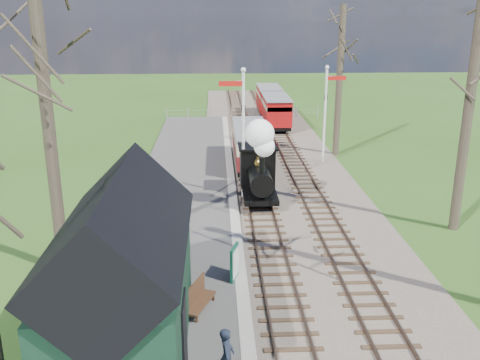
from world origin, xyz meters
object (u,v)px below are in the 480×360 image
(red_carriage_a, at_px, (276,111))
(person, at_px, (227,356))
(sign_board, at_px, (235,262))
(locomotive, at_px, (259,165))
(coach, at_px, (250,144))
(semaphore_far, at_px, (326,107))
(bench, at_px, (197,297))
(red_carriage_b, at_px, (269,100))
(semaphore_near, at_px, (242,125))
(station_shed, at_px, (124,278))

(red_carriage_a, distance_m, person, 29.31)
(red_carriage_a, bearing_deg, sign_board, -99.54)
(locomotive, distance_m, coach, 6.08)
(coach, height_order, sign_board, coach)
(red_carriage_a, xyz_separation_m, sign_board, (-4.01, -23.86, -0.63))
(semaphore_far, height_order, bench, semaphore_far)
(semaphore_far, bearing_deg, red_carriage_b, 96.70)
(coach, bearing_deg, semaphore_far, 6.90)
(semaphore_near, distance_m, coach, 5.96)
(coach, relative_size, sign_board, 5.65)
(station_shed, relative_size, bench, 4.13)
(bench, bearing_deg, semaphore_near, 79.84)
(station_shed, height_order, locomotive, station_shed)
(red_carriage_a, xyz_separation_m, red_carriage_b, (0.00, 5.50, 0.00))
(locomotive, height_order, sign_board, locomotive)
(sign_board, xyz_separation_m, person, (-0.37, -5.12, 0.14))
(semaphore_far, height_order, person, semaphore_far)
(semaphore_far, bearing_deg, semaphore_near, -130.60)
(locomotive, height_order, coach, locomotive)
(red_carriage_a, relative_size, bench, 3.10)
(red_carriage_b, xyz_separation_m, bench, (-5.18, -31.23, -0.81))
(station_shed, relative_size, red_carriage_a, 1.33)
(coach, xyz_separation_m, red_carriage_b, (2.60, 15.63, 0.02))
(semaphore_far, relative_size, sign_board, 4.99)
(red_carriage_a, distance_m, sign_board, 24.20)
(station_shed, xyz_separation_m, red_carriage_a, (6.90, 27.60, -0.86))
(station_shed, height_order, semaphore_near, semaphore_near)
(station_shed, xyz_separation_m, sign_board, (2.89, 3.74, -1.49))
(semaphore_far, xyz_separation_m, red_carriage_b, (-1.77, 15.10, -1.95))
(locomotive, distance_m, person, 12.95)
(semaphore_near, relative_size, person, 4.38)
(station_shed, bearing_deg, red_carriage_b, 78.23)
(locomotive, xyz_separation_m, red_carriage_b, (2.61, 21.69, -0.48))
(locomotive, distance_m, sign_board, 7.88)
(station_shed, distance_m, bench, 3.04)
(station_shed, height_order, semaphore_far, semaphore_far)
(person, bearing_deg, sign_board, 1.66)
(semaphore_near, bearing_deg, station_shed, -106.38)
(person, bearing_deg, red_carriage_b, -1.44)
(semaphore_near, relative_size, red_carriage_b, 1.31)
(coach, height_order, red_carriage_b, red_carriage_b)
(semaphore_far, bearing_deg, sign_board, -112.07)
(locomotive, bearing_deg, bench, -105.09)
(sign_board, bearing_deg, bench, -122.24)
(coach, xyz_separation_m, red_carriage_a, (2.60, 10.13, 0.02))
(station_shed, relative_size, red_carriage_b, 1.33)
(red_carriage_b, bearing_deg, coach, -99.45)
(station_shed, bearing_deg, coach, 76.18)
(coach, distance_m, person, 18.94)
(red_carriage_b, bearing_deg, semaphore_far, -83.30)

